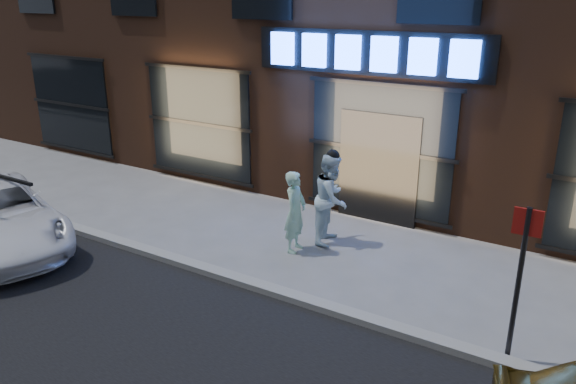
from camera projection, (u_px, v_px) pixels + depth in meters
name	position (u px, v px, depth m)	size (l,w,h in m)	color
ground	(281.00, 296.00, 9.32)	(90.00, 90.00, 0.00)	slate
curb	(281.00, 293.00, 9.30)	(60.00, 0.25, 0.12)	gray
man_bowtie	(295.00, 212.00, 10.74)	(0.59, 0.38, 1.61)	#BBF7DB
man_cap	(332.00, 198.00, 11.11)	(0.89, 0.69, 1.83)	white
sign_post	(520.00, 271.00, 7.26)	(0.36, 0.07, 2.24)	#262628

